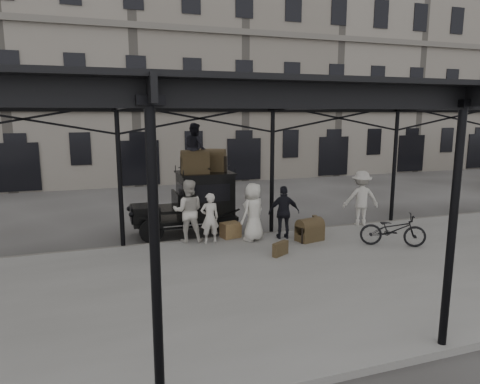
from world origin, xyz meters
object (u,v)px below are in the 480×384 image
at_px(taxi, 196,200).
at_px(porter_official, 284,212).
at_px(porter_left, 210,218).
at_px(bicycle, 393,230).
at_px(steamer_trunk_platform, 310,231).
at_px(steamer_trunk_roof_near, 195,164).

height_order(taxi, porter_official, taxi).
height_order(porter_left, bicycle, porter_left).
bearing_deg(steamer_trunk_platform, taxi, 127.86).
bearing_deg(bicycle, porter_official, 86.03).
height_order(porter_left, steamer_trunk_roof_near, steamer_trunk_roof_near).
height_order(taxi, bicycle, taxi).
distance_m(porter_official, steamer_trunk_platform, 1.03).
height_order(porter_left, steamer_trunk_platform, porter_left).
xyz_separation_m(porter_official, steamer_trunk_platform, (0.69, -0.51, -0.56)).
relative_size(taxi, steamer_trunk_roof_near, 3.97).
relative_size(bicycle, steamer_trunk_roof_near, 2.14).
distance_m(porter_official, bicycle, 3.41).
bearing_deg(taxi, steamer_trunk_platform, -39.55).
relative_size(taxi, porter_official, 2.09).
bearing_deg(porter_official, taxi, -27.24).
relative_size(taxi, steamer_trunk_platform, 4.31).
bearing_deg(steamer_trunk_roof_near, bicycle, -31.30).
relative_size(taxi, porter_left, 2.26).
bearing_deg(porter_left, porter_official, 173.84).
xyz_separation_m(steamer_trunk_roof_near, steamer_trunk_platform, (3.21, -2.34, -2.06)).
bearing_deg(bicycle, porter_left, 97.09).
height_order(steamer_trunk_roof_near, steamer_trunk_platform, steamer_trunk_roof_near).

